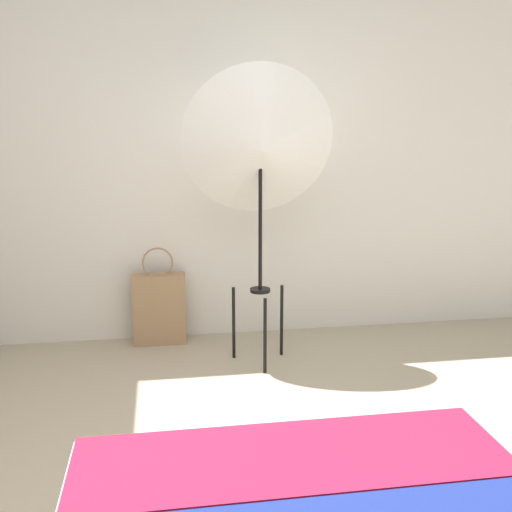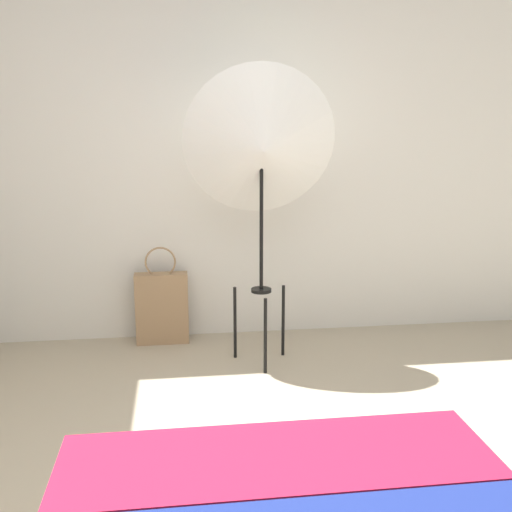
# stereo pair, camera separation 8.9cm
# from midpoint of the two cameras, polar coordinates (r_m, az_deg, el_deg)

# --- Properties ---
(wall_back) EXTENTS (8.00, 0.05, 2.60)m
(wall_back) POSITION_cam_midpoint_polar(r_m,az_deg,el_deg) (4.03, -3.55, 10.44)
(wall_back) COLOR silver
(wall_back) RESTS_ON ground_plane
(photo_umbrella) EXTENTS (0.91, 0.45, 1.78)m
(photo_umbrella) POSITION_cam_midpoint_polar(r_m,az_deg,el_deg) (3.49, 1.27, 10.33)
(photo_umbrella) COLOR black
(photo_umbrella) RESTS_ON ground_plane
(tote_bag) EXTENTS (0.35, 0.11, 0.66)m
(tote_bag) POSITION_cam_midpoint_polar(r_m,az_deg,el_deg) (4.05, -8.32, -4.84)
(tote_bag) COLOR #9E7A56
(tote_bag) RESTS_ON ground_plane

